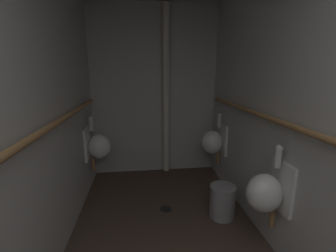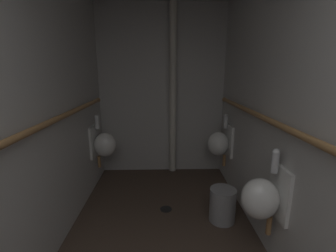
# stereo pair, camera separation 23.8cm
# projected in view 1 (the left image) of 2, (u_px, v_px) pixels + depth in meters

# --- Properties ---
(wall_left) EXTENTS (0.06, 4.02, 2.57)m
(wall_left) POSITION_uv_depth(u_px,v_px,m) (27.00, 121.00, 1.54)
(wall_left) COLOR #B9B7B3
(wall_left) RESTS_ON ground
(wall_right) EXTENTS (0.06, 4.02, 2.57)m
(wall_right) POSITION_uv_depth(u_px,v_px,m) (299.00, 114.00, 1.78)
(wall_right) COLOR #B9B7B3
(wall_right) RESTS_ON ground
(wall_back) EXTENTS (2.04, 0.06, 2.57)m
(wall_back) POSITION_uv_depth(u_px,v_px,m) (154.00, 92.00, 3.57)
(wall_back) COLOR #B9B7B3
(wall_back) RESTS_ON ground
(urinal_left_mid) EXTENTS (0.32, 0.30, 0.76)m
(urinal_left_mid) POSITION_uv_depth(u_px,v_px,m) (98.00, 146.00, 3.12)
(urinal_left_mid) COLOR white
(urinal_right_mid) EXTENTS (0.32, 0.30, 0.76)m
(urinal_right_mid) POSITION_uv_depth(u_px,v_px,m) (267.00, 192.00, 1.94)
(urinal_right_mid) COLOR white
(urinal_right_far) EXTENTS (0.32, 0.30, 0.76)m
(urinal_right_far) POSITION_uv_depth(u_px,v_px,m) (214.00, 142.00, 3.31)
(urinal_right_far) COLOR white
(supply_pipe_left) EXTENTS (0.06, 3.35, 0.06)m
(supply_pipe_left) POSITION_uv_depth(u_px,v_px,m) (43.00, 132.00, 1.58)
(supply_pipe_left) COLOR #9E7042
(supply_pipe_right) EXTENTS (0.06, 3.30, 0.06)m
(supply_pipe_right) POSITION_uv_depth(u_px,v_px,m) (284.00, 124.00, 1.82)
(supply_pipe_right) COLOR #9E7042
(standpipe_back_wall) EXTENTS (0.11, 0.11, 2.52)m
(standpipe_back_wall) POSITION_uv_depth(u_px,v_px,m) (166.00, 93.00, 3.49)
(standpipe_back_wall) COLOR beige
(standpipe_back_wall) RESTS_ON ground
(floor_drain) EXTENTS (0.14, 0.14, 0.01)m
(floor_drain) POSITION_uv_depth(u_px,v_px,m) (166.00, 209.00, 2.75)
(floor_drain) COLOR black
(floor_drain) RESTS_ON ground
(waste_bin) EXTENTS (0.28, 0.28, 0.37)m
(waste_bin) POSITION_uv_depth(u_px,v_px,m) (222.00, 201.00, 2.58)
(waste_bin) COLOR gray
(waste_bin) RESTS_ON ground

